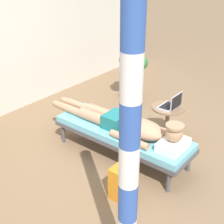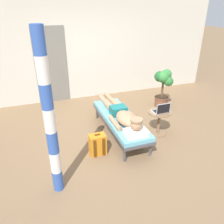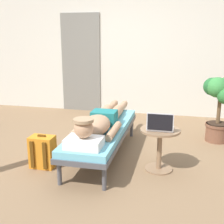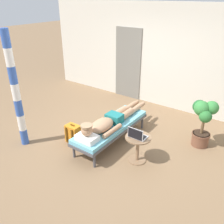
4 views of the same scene
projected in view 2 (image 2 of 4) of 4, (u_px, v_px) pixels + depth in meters
The scene contains 10 objects.
ground_plane at pixel (115, 132), 4.85m from camera, with size 40.00×40.00×0.00m, color #846647.
house_wall_back at pixel (89, 50), 6.25m from camera, with size 7.60×0.20×2.70m, color beige.
house_door_panel at pixel (51, 66), 5.98m from camera, with size 0.84×0.03×2.04m, color slate.
lounge_chair at pixel (120, 120), 4.64m from camera, with size 0.61×1.96×0.42m.
person_reclining at pixel (122, 114), 4.48m from camera, with size 0.53×2.17×0.33m.
side_table at pixel (159, 119), 4.66m from camera, with size 0.48×0.48×0.52m.
laptop at pixel (161, 110), 4.52m from camera, with size 0.31×0.24×0.23m.
backpack at pixel (98, 144), 4.09m from camera, with size 0.30×0.26×0.42m.
potted_plant at pixel (163, 84), 5.79m from camera, with size 0.49×0.53×1.01m.
porch_post at pixel (50, 120), 2.87m from camera, with size 0.15×0.15×2.34m.
Camera 2 is at (-1.46, -3.89, 2.53)m, focal length 35.61 mm.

